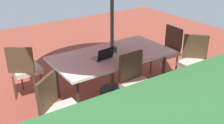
# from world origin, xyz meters

# --- Properties ---
(ground_plane) EXTENTS (10.00, 10.00, 0.02)m
(ground_plane) POSITION_xyz_m (0.00, 0.00, -0.01)
(ground_plane) COLOR brown
(dining_table) EXTENTS (2.06, 1.07, 0.74)m
(dining_table) POSITION_xyz_m (0.00, 0.00, 0.69)
(dining_table) COLOR silver
(dining_table) RESTS_ON ground_plane
(chair_north) EXTENTS (0.46, 0.47, 0.98)m
(chair_north) POSITION_xyz_m (0.05, 0.75, 0.55)
(chair_north) COLOR beige
(chair_north) RESTS_ON ground_plane
(chair_northwest) EXTENTS (0.59, 0.59, 0.98)m
(chair_northwest) POSITION_xyz_m (-1.34, 0.69, 0.55)
(chair_northwest) COLOR beige
(chair_northwest) RESTS_ON ground_plane
(chair_west) EXTENTS (0.47, 0.46, 0.98)m
(chair_west) POSITION_xyz_m (-1.32, 0.00, 0.55)
(chair_west) COLOR beige
(chair_west) RESTS_ON ground_plane
(chair_northeast) EXTENTS (0.58, 0.58, 0.98)m
(chair_northeast) POSITION_xyz_m (1.33, 0.75, 0.55)
(chair_northeast) COLOR beige
(chair_northeast) RESTS_ON ground_plane
(chair_southeast) EXTENTS (0.58, 0.58, 0.98)m
(chair_southeast) POSITION_xyz_m (1.31, -0.70, 0.55)
(chair_southeast) COLOR beige
(chair_southeast) RESTS_ON ground_plane
(laptop) EXTENTS (0.35, 0.28, 0.21)m
(laptop) POSITION_xyz_m (0.25, 0.10, 0.79)
(laptop) COLOR gray
(laptop) RESTS_ON dining_table
(cup) EXTENTS (0.08, 0.08, 0.09)m
(cup) POSITION_xyz_m (-0.09, -0.06, 0.79)
(cup) COLOR #286B33
(cup) RESTS_ON dining_table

